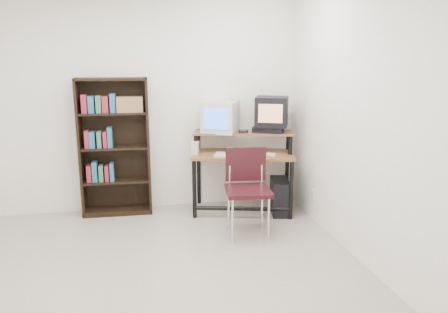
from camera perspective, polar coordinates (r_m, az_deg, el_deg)
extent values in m
cube|color=#ACA18E|center=(3.91, -10.34, -16.16)|extent=(4.00, 4.00, 0.01)
cube|color=white|center=(5.46, -11.44, 6.54)|extent=(4.00, 0.01, 2.60)
cube|color=white|center=(1.54, -10.37, -9.47)|extent=(4.00, 0.01, 2.60)
cube|color=white|center=(4.01, 18.72, 3.90)|extent=(0.01, 4.00, 2.60)
cube|color=brown|center=(5.31, 2.48, 0.26)|extent=(1.33, 0.89, 0.03)
cube|color=brown|center=(5.38, 2.51, 3.14)|extent=(1.27, 0.65, 0.02)
cylinder|color=black|center=(5.18, -3.89, -4.21)|extent=(0.05, 0.05, 0.72)
cylinder|color=black|center=(5.18, 8.77, -4.33)|extent=(0.05, 0.05, 0.72)
cylinder|color=black|center=(5.65, -3.33, -1.35)|extent=(0.05, 0.05, 0.98)
cylinder|color=black|center=(5.65, 8.24, -1.46)|extent=(0.05, 0.05, 0.98)
cylinder|color=black|center=(5.22, 2.41, -6.82)|extent=(1.12, 0.32, 0.05)
cube|color=beige|center=(5.37, -0.49, 5.17)|extent=(0.53, 0.53, 0.38)
cube|color=#3061FF|center=(5.17, -1.10, 4.88)|extent=(0.27, 0.14, 0.24)
cube|color=black|center=(5.37, 5.79, 3.50)|extent=(0.44, 0.40, 0.08)
cube|color=black|center=(5.36, 6.25, 5.85)|extent=(0.49, 0.49, 0.36)
cube|color=tan|center=(5.17, 6.08, 5.60)|extent=(0.27, 0.12, 0.22)
cylinder|color=#26262B|center=(5.29, 2.52, 3.24)|extent=(0.14, 0.14, 0.05)
cube|color=beige|center=(5.18, 1.43, 0.14)|extent=(0.51, 0.35, 0.03)
cube|color=black|center=(5.23, 5.99, 0.04)|extent=(0.25, 0.21, 0.01)
cube|color=white|center=(5.23, 6.16, 0.24)|extent=(0.12, 0.10, 0.03)
cube|color=beige|center=(5.27, -3.78, 1.09)|extent=(0.10, 0.10, 0.17)
cube|color=black|center=(5.42, 7.28, -5.17)|extent=(0.28, 0.48, 0.42)
cube|color=black|center=(4.63, 3.18, -4.52)|extent=(0.51, 0.51, 0.04)
cube|color=black|center=(4.76, 2.84, -0.98)|extent=(0.44, 0.09, 0.38)
cylinder|color=silver|center=(4.51, 1.12, -8.43)|extent=(0.02, 0.02, 0.48)
cylinder|color=silver|center=(4.57, 5.84, -8.23)|extent=(0.02, 0.02, 0.48)
cylinder|color=silver|center=(4.86, 0.61, -6.83)|extent=(0.02, 0.02, 0.48)
cylinder|color=silver|center=(4.92, 4.99, -6.67)|extent=(0.02, 0.02, 0.48)
cube|color=black|center=(5.41, -18.24, 0.97)|extent=(0.04, 0.28, 1.65)
cube|color=black|center=(5.35, -9.82, 1.30)|extent=(0.04, 0.28, 1.65)
cube|color=black|center=(5.49, -13.96, 1.41)|extent=(0.82, 0.05, 1.65)
cube|color=black|center=(5.27, -14.54, 9.77)|extent=(0.83, 0.30, 0.03)
cube|color=black|center=(5.58, -13.61, -6.86)|extent=(0.83, 0.30, 0.06)
cube|color=black|center=(5.46, -13.82, -3.09)|extent=(0.77, 0.28, 0.03)
cube|color=black|center=(5.37, -14.06, 1.14)|extent=(0.77, 0.28, 0.02)
cube|color=black|center=(5.30, -14.30, 5.50)|extent=(0.77, 0.28, 0.02)
cube|color=brown|center=(5.28, -12.18, 6.70)|extent=(0.31, 0.21, 0.18)
cube|color=beige|center=(5.24, 11.53, -4.94)|extent=(0.02, 0.08, 0.12)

